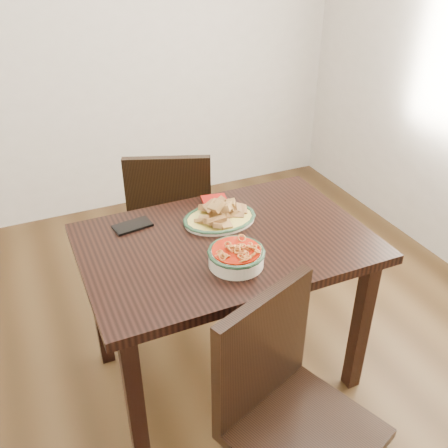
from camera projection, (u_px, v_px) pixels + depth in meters
name	position (u px, v px, depth m)	size (l,w,h in m)	color
floor	(198.00, 365.00, 2.42)	(3.50, 3.50, 0.00)	#352311
wall_back	(89.00, 23.00, 3.11)	(3.50, 0.10, 2.60)	beige
dining_table	(226.00, 260.00, 2.06)	(1.15, 0.77, 0.75)	black
chair_far	(171.00, 217.00, 2.65)	(0.54, 0.54, 0.89)	black
chair_near	(285.00, 404.00, 1.62)	(0.54, 0.54, 0.89)	black
fish_plate	(220.00, 212.00, 2.11)	(0.31, 0.24, 0.11)	beige
noodle_bowl	(236.00, 255.00, 1.84)	(0.22, 0.22, 0.08)	beige
smartphone	(133.00, 226.00, 2.09)	(0.16, 0.08, 0.01)	black
napkin	(215.00, 200.00, 2.28)	(0.11, 0.09, 0.01)	maroon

